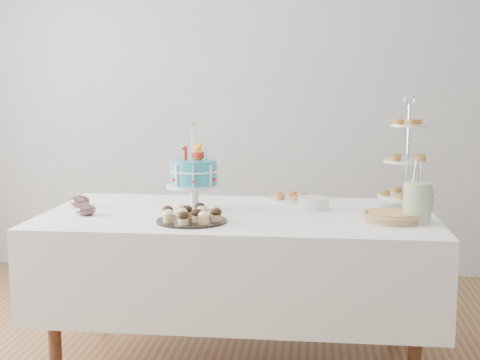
# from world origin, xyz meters

# --- Properties ---
(walls) EXTENTS (5.04, 4.04, 2.70)m
(walls) POSITION_xyz_m (0.00, 0.00, 1.35)
(walls) COLOR #A2A4A7
(walls) RESTS_ON floor
(table) EXTENTS (1.92, 1.02, 0.77)m
(table) POSITION_xyz_m (0.00, 0.30, 0.54)
(table) COLOR white
(table) RESTS_ON floor
(birthday_cake) EXTENTS (0.28, 0.28, 0.44)m
(birthday_cake) POSITION_xyz_m (-0.23, 0.35, 0.89)
(birthday_cake) COLOR silver
(birthday_cake) RESTS_ON table
(cupcake_tray) EXTENTS (0.33, 0.33, 0.07)m
(cupcake_tray) POSITION_xyz_m (-0.19, 0.05, 0.81)
(cupcake_tray) COLOR black
(cupcake_tray) RESTS_ON table
(pie) EXTENTS (0.29, 0.29, 0.05)m
(pie) POSITION_xyz_m (0.74, 0.17, 0.80)
(pie) COLOR tan
(pie) RESTS_ON table
(tiered_stand) EXTENTS (0.30, 0.30, 0.58)m
(tiered_stand) POSITION_xyz_m (0.84, 0.51, 1.01)
(tiered_stand) COLOR silver
(tiered_stand) RESTS_ON table
(plate_stack) EXTENTS (0.16, 0.16, 0.06)m
(plate_stack) POSITION_xyz_m (0.37, 0.44, 0.80)
(plate_stack) COLOR silver
(plate_stack) RESTS_ON table
(pastry_plate) EXTENTS (0.26, 0.26, 0.04)m
(pastry_plate) POSITION_xyz_m (0.24, 0.70, 0.79)
(pastry_plate) COLOR silver
(pastry_plate) RESTS_ON table
(jam_bowl_a) EXTENTS (0.10, 0.10, 0.06)m
(jam_bowl_a) POSITION_xyz_m (-0.73, 0.15, 0.80)
(jam_bowl_a) COLOR silver
(jam_bowl_a) RESTS_ON table
(jam_bowl_b) EXTENTS (0.10, 0.10, 0.06)m
(jam_bowl_b) POSITION_xyz_m (-0.84, 0.37, 0.80)
(jam_bowl_b) COLOR silver
(jam_bowl_b) RESTS_ON table
(utensil_pitcher) EXTENTS (0.14, 0.13, 0.29)m
(utensil_pitcher) POSITION_xyz_m (0.84, 0.15, 0.87)
(utensil_pitcher) COLOR beige
(utensil_pitcher) RESTS_ON table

